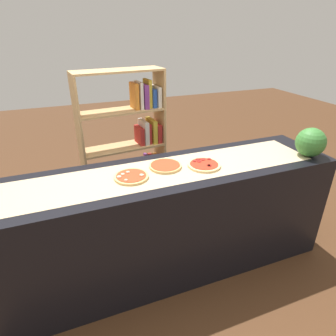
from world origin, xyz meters
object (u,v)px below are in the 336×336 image
Objects in this scene: watermelon at (311,142)px; pizza_plain_1 at (165,166)px; pizza_pepperoni_2 at (204,165)px; bookshelf at (135,145)px; pizza_mushroom_0 at (131,177)px.

pizza_plain_1 is at bearing 169.46° from watermelon.
pizza_plain_1 is 1.14m from watermelon.
bookshelf is at bearing 105.24° from pizza_pepperoni_2.
bookshelf reaches higher than pizza_plain_1.
pizza_mushroom_0 is 0.16× the size of bookshelf.
watermelon is at bearing -10.54° from pizza_plain_1.
pizza_pepperoni_2 is at bearing -74.76° from bookshelf.
pizza_mushroom_0 is 0.99× the size of pizza_plain_1.
watermelon reaches higher than pizza_mushroom_0.
pizza_plain_1 is (0.27, 0.07, 0.00)m from pizza_mushroom_0.
pizza_plain_1 is at bearing 14.33° from pizza_mushroom_0.
pizza_pepperoni_2 is at bearing -1.50° from pizza_mushroom_0.
bookshelf is (0.01, 0.89, -0.17)m from pizza_plain_1.
bookshelf reaches higher than pizza_mushroom_0.
pizza_plain_1 is at bearing 162.88° from pizza_pepperoni_2.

